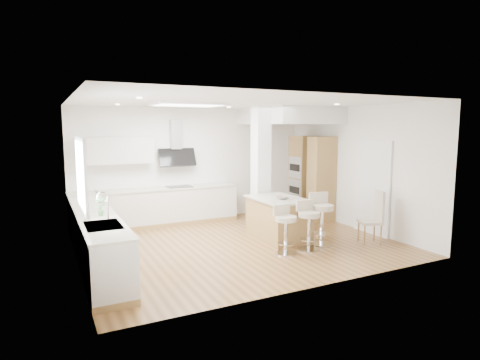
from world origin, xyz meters
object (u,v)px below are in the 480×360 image
bar_stool_a (285,227)px  peninsula (278,218)px  bar_stool_b (308,223)px  bar_stool_c (321,216)px  dining_chair (375,215)px

bar_stool_a → peninsula: bearing=62.2°
bar_stool_b → bar_stool_c: bar_stool_c is taller
peninsula → dining_chair: dining_chair is taller
dining_chair → peninsula: bearing=165.1°
bar_stool_b → dining_chair: (1.47, -0.22, 0.04)m
bar_stool_b → bar_stool_c: (0.44, 0.17, 0.05)m
peninsula → bar_stool_a: peninsula is taller
bar_stool_a → dining_chair: size_ratio=0.85×
bar_stool_b → bar_stool_c: bearing=23.0°
peninsula → bar_stool_c: bar_stool_c is taller
bar_stool_a → bar_stool_b: size_ratio=0.96×
peninsula → bar_stool_b: bar_stool_b is taller
bar_stool_a → dining_chair: bearing=-8.8°
bar_stool_a → bar_stool_b: (0.52, 0.00, 0.02)m
bar_stool_a → bar_stool_b: 0.52m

